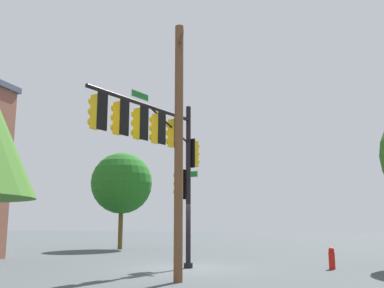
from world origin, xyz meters
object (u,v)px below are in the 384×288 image
at_px(signal_pole_assembly, 160,145).
at_px(utility_pole, 179,143).
at_px(fire_hydrant, 332,258).
at_px(tree_far, 122,183).

relative_size(signal_pole_assembly, utility_pole, 0.79).
bearing_deg(signal_pole_assembly, fire_hydrant, 115.39).
relative_size(signal_pole_assembly, fire_hydrant, 7.94).
relative_size(utility_pole, fire_hydrant, 9.98).
bearing_deg(tree_far, fire_hydrant, 55.85).
distance_m(utility_pole, fire_hydrant, 7.88).
distance_m(utility_pole, tree_far, 16.68).
height_order(fire_hydrant, tree_far, tree_far).
bearing_deg(utility_pole, signal_pole_assembly, -146.15).
distance_m(signal_pole_assembly, fire_hydrant, 7.96).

